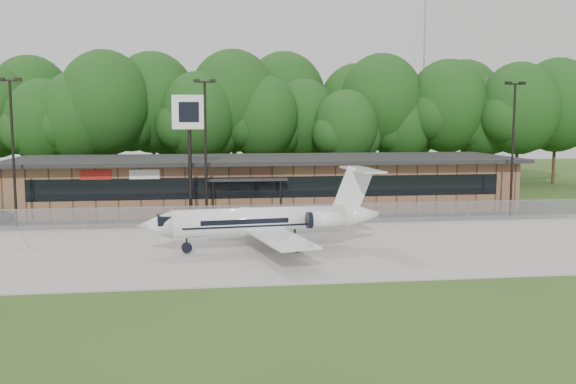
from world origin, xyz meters
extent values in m
plane|color=#314B1A|center=(0.00, 0.00, 0.00)|extent=(160.00, 160.00, 0.00)
cube|color=#9E9B93|center=(0.00, 8.00, 0.04)|extent=(64.00, 18.00, 0.08)
cube|color=#383835|center=(0.00, 19.50, 0.03)|extent=(50.00, 9.00, 0.06)
cube|color=brown|center=(0.00, 24.00, 2.00)|extent=(40.00, 10.00, 4.00)
cube|color=black|center=(0.00, 18.98, 2.30)|extent=(36.00, 0.08, 1.60)
cube|color=black|center=(0.00, 23.50, 4.15)|extent=(41.00, 11.50, 0.30)
cube|color=black|center=(-2.00, 18.40, 3.00)|extent=(6.00, 1.60, 0.20)
cube|color=#A21914|center=(-13.00, 18.95, 3.40)|extent=(2.20, 0.06, 0.70)
cube|color=silver|center=(-9.50, 18.95, 3.40)|extent=(2.20, 0.06, 0.70)
cube|color=gray|center=(0.00, 15.00, 0.75)|extent=(46.00, 0.03, 1.50)
cube|color=gray|center=(0.00, 15.00, 1.50)|extent=(46.00, 0.04, 0.04)
cylinder|color=gray|center=(22.00, 48.00, 12.50)|extent=(0.20, 0.20, 25.00)
cylinder|color=black|center=(-18.00, 16.50, 5.00)|extent=(0.18, 0.18, 10.00)
cube|color=black|center=(-18.00, 16.50, 10.05)|extent=(1.20, 0.12, 0.12)
cube|color=black|center=(-18.55, 16.50, 10.12)|extent=(0.45, 0.30, 0.22)
cube|color=black|center=(-17.45, 16.50, 10.12)|extent=(0.45, 0.30, 0.22)
cylinder|color=black|center=(-5.00, 16.50, 5.00)|extent=(0.18, 0.18, 10.00)
cube|color=black|center=(-5.00, 16.50, 10.05)|extent=(1.20, 0.12, 0.12)
cube|color=black|center=(-5.55, 16.50, 10.12)|extent=(0.45, 0.30, 0.22)
cube|color=black|center=(-4.45, 16.50, 10.12)|extent=(0.45, 0.30, 0.22)
cylinder|color=black|center=(18.00, 16.50, 5.00)|extent=(0.18, 0.18, 10.00)
cube|color=black|center=(18.00, 16.50, 10.05)|extent=(1.20, 0.12, 0.12)
cube|color=black|center=(17.45, 16.50, 10.12)|extent=(0.45, 0.30, 0.22)
cube|color=black|center=(18.55, 16.50, 10.12)|extent=(0.45, 0.30, 0.22)
cylinder|color=silver|center=(-2.06, 6.57, 1.68)|extent=(9.97, 2.63, 1.58)
cone|color=silver|center=(-7.94, 5.93, 1.68)|extent=(2.13, 1.78, 1.58)
cone|color=silver|center=(3.91, 7.23, 1.82)|extent=(2.33, 1.80, 1.58)
cube|color=silver|center=(-1.22, 3.40, 1.23)|extent=(2.80, 6.11, 0.12)
cube|color=silver|center=(-1.92, 9.86, 1.23)|extent=(2.80, 6.11, 0.12)
cylinder|color=silver|center=(1.60, 5.73, 1.82)|extent=(2.25, 1.12, 0.89)
cylinder|color=silver|center=(1.33, 8.18, 1.82)|extent=(2.25, 1.12, 0.89)
cube|color=silver|center=(3.42, 7.17, 3.25)|extent=(2.42, 0.40, 2.97)
cube|color=silver|center=(4.01, 7.24, 4.48)|extent=(1.76, 4.64, 0.10)
cube|color=black|center=(-7.25, 6.01, 1.95)|extent=(1.11, 1.28, 0.49)
cube|color=black|center=(-0.30, 6.77, 0.34)|extent=(1.04, 2.44, 0.69)
cylinder|color=black|center=(-6.18, 6.13, 0.34)|extent=(0.65, 0.65, 0.22)
cylinder|color=black|center=(-6.11, 16.80, 4.36)|extent=(0.28, 0.28, 8.72)
cube|color=silver|center=(-6.11, 16.80, 7.96)|extent=(2.41, 0.49, 2.40)
cube|color=black|center=(-6.13, 16.66, 7.96)|extent=(1.41, 0.17, 1.42)
camera|label=1|loc=(-5.25, -29.18, 7.64)|focal=40.00mm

